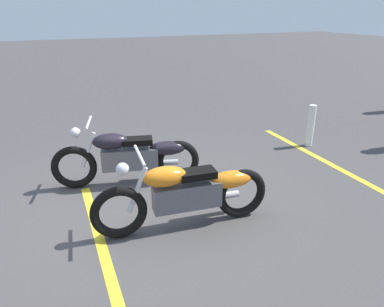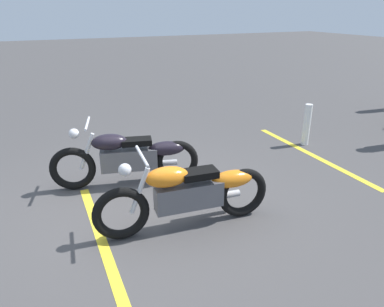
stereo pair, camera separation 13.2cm
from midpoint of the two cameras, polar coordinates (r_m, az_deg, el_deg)
The scene contains 6 objects.
ground_plane at distance 5.12m, azimuth -8.66°, elevation -8.16°, with size 60.00×60.00×0.00m, color #474444.
motorcycle_bright_foreground at distance 4.42m, azimuth -1.27°, elevation -6.19°, with size 2.23×0.62×1.04m.
motorcycle_dark_foreground at distance 5.54m, azimuth -10.52°, elevation -0.52°, with size 2.19×0.77×1.04m.
bollard_post at distance 7.46m, azimuth 17.17°, elevation 4.36°, with size 0.14×0.14×0.82m, color white.
parking_stripe_near at distance 4.36m, azimuth -14.44°, elevation -14.59°, with size 3.20×0.12×0.01m, color yellow.
parking_stripe_mid at distance 7.08m, azimuth 17.86°, elevation -0.17°, with size 3.20×0.12×0.01m, color yellow.
Camera 2 is at (-1.23, -4.25, 2.55)m, focal length 33.79 mm.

